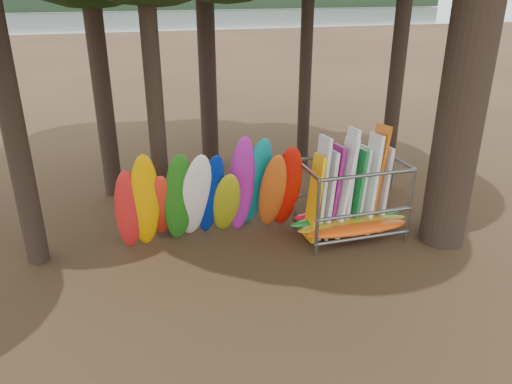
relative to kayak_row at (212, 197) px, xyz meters
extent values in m
plane|color=#47331E|center=(0.98, -1.78, -1.29)|extent=(120.00, 120.00, 0.00)
plane|color=gray|center=(0.98, 58.22, -1.29)|extent=(160.00, 160.00, 0.00)
cube|color=black|center=(0.98, 108.22, 0.71)|extent=(160.00, 4.00, 4.00)
cylinder|color=black|center=(-2.31, 4.06, 3.83)|extent=(0.53, 0.53, 10.24)
cylinder|color=black|center=(4.30, 4.86, 4.16)|extent=(0.42, 0.42, 10.90)
cylinder|color=black|center=(-1.11, 0.88, 4.02)|extent=(0.41, 0.41, 10.62)
ellipsoid|color=red|center=(-2.00, -0.02, -0.11)|extent=(0.65, 1.20, 2.47)
ellipsoid|color=#F2A600|center=(-1.60, -0.09, 0.09)|extent=(0.75, 1.46, 2.88)
ellipsoid|color=red|center=(-1.21, 0.19, -0.21)|extent=(0.68, 1.70, 2.33)
ellipsoid|color=#206F19|center=(-0.82, -0.11, 0.07)|extent=(0.73, 1.50, 2.82)
ellipsoid|color=white|center=(-0.42, -0.12, 0.07)|extent=(0.87, 1.95, 2.87)
ellipsoid|color=#052399|center=(-0.03, -0.02, 0.02)|extent=(0.70, 1.74, 2.75)
ellipsoid|color=#A1A516|center=(0.36, 0.01, -0.24)|extent=(0.80, 1.67, 2.25)
ellipsoid|color=#A921A5|center=(0.76, 0.03, 0.18)|extent=(0.72, 1.38, 3.02)
ellipsoid|color=#0E8994|center=(1.15, 0.20, 0.12)|extent=(0.88, 1.63, 2.93)
ellipsoid|color=#D05719|center=(1.54, -0.06, -0.05)|extent=(0.86, 1.70, 2.62)
ellipsoid|color=red|center=(1.94, 0.02, -0.01)|extent=(0.91, 1.43, 2.68)
ellipsoid|color=#EF4C0D|center=(3.48, -1.06, -0.87)|extent=(2.79, 0.55, 0.24)
ellipsoid|color=#A58C16|center=(3.48, -0.77, -0.87)|extent=(3.01, 0.55, 0.24)
ellipsoid|color=#1C812F|center=(3.48, -0.41, -0.87)|extent=(3.14, 0.55, 0.24)
ellipsoid|color=red|center=(3.48, -0.05, -0.87)|extent=(2.67, 0.55, 0.24)
cube|color=#FFB50D|center=(2.53, -0.44, -0.18)|extent=(0.38, 0.75, 2.25)
cube|color=silver|center=(2.72, -0.33, 0.03)|extent=(0.39, 0.80, 2.67)
cube|color=silver|center=(2.91, -0.40, -0.15)|extent=(0.36, 0.75, 2.32)
cube|color=#8E176E|center=(3.10, -0.26, -0.11)|extent=(0.43, 0.77, 2.38)
cube|color=white|center=(3.29, -0.45, 0.01)|extent=(0.59, 0.80, 2.60)
cube|color=silver|center=(3.48, -0.31, 0.10)|extent=(0.38, 0.78, 2.81)
cube|color=#1B7A38|center=(3.67, -0.43, -0.15)|extent=(0.38, 0.76, 2.30)
cube|color=white|center=(3.86, -0.25, -0.16)|extent=(0.39, 0.75, 2.28)
cube|color=white|center=(4.06, -0.45, 0.02)|extent=(0.37, 0.78, 2.65)
cube|color=orange|center=(4.25, -0.28, 0.12)|extent=(0.61, 0.83, 2.82)
cube|color=silver|center=(4.44, -0.40, -0.16)|extent=(0.34, 0.75, 2.29)
camera|label=1|loc=(-2.11, -11.00, 4.87)|focal=35.00mm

